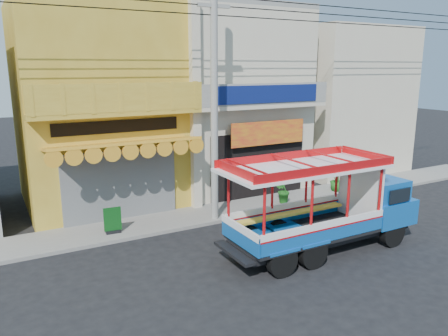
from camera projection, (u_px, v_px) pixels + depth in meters
name	position (u px, v px, depth m)	size (l,w,h in m)	color
ground	(291.00, 247.00, 13.91)	(90.00, 90.00, 0.00)	black
sidewalk	(229.00, 210.00, 17.31)	(30.00, 2.00, 0.12)	slate
shophouse_left	(97.00, 104.00, 17.89)	(6.00, 7.50, 8.24)	#B49028
shophouse_right	(225.00, 99.00, 20.71)	(6.00, 6.75, 8.24)	beige
party_pilaster	(196.00, 110.00, 16.67)	(0.35, 0.30, 8.00)	beige
filler_building_right	(335.00, 100.00, 24.10)	(6.00, 6.00, 7.60)	beige
utility_pole	(218.00, 84.00, 15.18)	(28.00, 0.26, 9.00)	gray
songthaew_truck	(335.00, 204.00, 13.59)	(6.48, 2.21, 3.02)	black
green_sign	(113.00, 222.00, 14.72)	(0.58, 0.31, 0.89)	black
potted_plant_b	(282.00, 190.00, 17.94)	(0.59, 0.48, 1.07)	#1D631C
potted_plant_c	(337.00, 179.00, 19.71)	(0.60, 0.60, 1.08)	#1D631C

